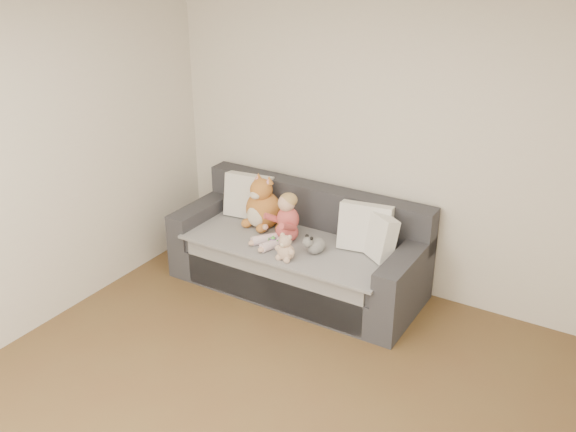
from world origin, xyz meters
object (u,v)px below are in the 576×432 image
at_px(sofa, 299,254).
at_px(teddy_bear, 285,249).
at_px(toddler, 284,221).
at_px(sippy_cup, 273,241).
at_px(plush_cat, 263,207).

xyz_separation_m(sofa, teddy_bear, (0.11, -0.41, 0.26)).
height_order(sofa, toddler, toddler).
bearing_deg(toddler, sippy_cup, -73.80).
xyz_separation_m(plush_cat, teddy_bear, (0.51, -0.45, -0.09)).
distance_m(sofa, teddy_bear, 0.50).
bearing_deg(teddy_bear, toddler, 128.34).
bearing_deg(teddy_bear, plush_cat, 143.95).
bearing_deg(sippy_cup, sofa, 70.47).
xyz_separation_m(sofa, sippy_cup, (-0.10, -0.27, 0.22)).
xyz_separation_m(sofa, toddler, (-0.08, -0.13, 0.35)).
bearing_deg(sofa, toddler, -120.96).
bearing_deg(sippy_cup, teddy_bear, -34.02).
bearing_deg(sippy_cup, toddler, 81.92).
distance_m(toddler, teddy_bear, 0.35).
relative_size(sofa, sippy_cup, 21.09).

